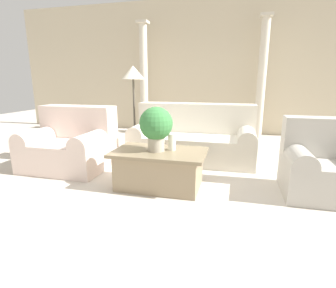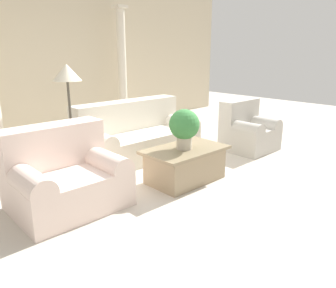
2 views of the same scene
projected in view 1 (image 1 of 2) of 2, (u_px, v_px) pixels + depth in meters
ground_plane at (165, 175)px, 3.65m from camera, size 16.00×16.00×0.00m
wall_back at (201, 67)px, 6.46m from camera, size 10.00×0.06×3.20m
sofa_long at (193, 138)px, 4.39m from camera, size 1.98×0.96×0.91m
loveseat at (71, 143)px, 3.96m from camera, size 1.17×0.96×0.91m
coffee_table at (160, 168)px, 3.22m from camera, size 1.12×0.69×0.46m
potted_plant at (156, 126)px, 3.09m from camera, size 0.40×0.40×0.53m
pillar_candle at (172, 142)px, 3.18m from camera, size 0.09×0.09×0.20m
floor_lamp at (133, 79)px, 4.53m from camera, size 0.40×0.40×1.54m
column_left at (144, 78)px, 6.40m from camera, size 0.26×0.26×2.64m
column_right at (262, 78)px, 5.73m from camera, size 0.26×0.26×2.64m
armchair at (323, 165)px, 2.98m from camera, size 0.85×0.77×0.87m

